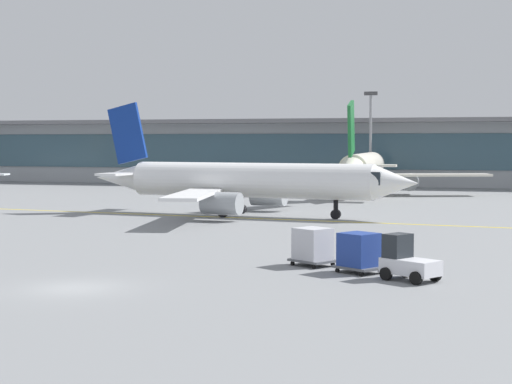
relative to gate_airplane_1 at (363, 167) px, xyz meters
name	(u,v)px	position (x,y,z in m)	size (l,w,h in m)	color
ground_plane	(74,288)	(-2.62, -68.44, -3.23)	(400.00, 400.00, 0.00)	gray
taxiway_centreline_stripe	(245,218)	(-4.83, -34.49, -3.22)	(110.00, 0.36, 0.01)	yellow
terminal_concourse	(366,151)	(-2.62, 21.04, 1.69)	(223.30, 11.00, 9.60)	#9EA3A8
gate_airplane_1	(363,167)	(0.00, 0.00, 0.00)	(30.19, 32.46, 10.76)	silver
taxiing_regional_jet	(247,181)	(-5.22, -32.45, -0.26)	(29.82, 27.55, 9.88)	white
baggage_tug	(407,261)	(11.07, -62.50, -2.33)	(2.94, 2.61, 2.10)	silver
cargo_dolly_lead	(359,251)	(8.64, -60.94, -2.17)	(2.63, 2.48, 1.94)	#595B60
cargo_dolly_trailing	(313,245)	(6.01, -59.26, -2.17)	(2.63, 2.48, 1.94)	#595B60
apron_light_mast_1	(371,135)	(-0.83, 12.38, 3.99)	(1.80, 0.36, 13.08)	gray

